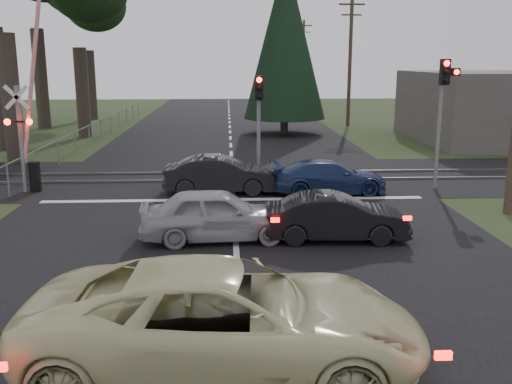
{
  "coord_description": "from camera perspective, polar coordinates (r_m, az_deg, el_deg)",
  "views": [
    {
      "loc": [
        -0.19,
        -10.72,
        4.67
      ],
      "look_at": [
        0.54,
        3.76,
        1.3
      ],
      "focal_mm": 40.0,
      "sensor_mm": 36.0,
      "label": 1
    }
  ],
  "objects": [
    {
      "name": "ground",
      "position": [
        11.69,
        -1.75,
        -10.45
      ],
      "size": [
        120.0,
        120.0,
        0.0
      ],
      "primitive_type": "plane",
      "color": "#273618",
      "rests_on": "ground"
    },
    {
      "name": "fence_left",
      "position": [
        34.4,
        -15.71,
        4.79
      ],
      "size": [
        0.1,
        36.0,
        1.2
      ],
      "primitive_type": null,
      "color": "slate",
      "rests_on": "ground"
    },
    {
      "name": "utility_pole_mid",
      "position": [
        41.64,
        9.39,
        12.99
      ],
      "size": [
        1.8,
        0.26,
        9.0
      ],
      "color": "#4C3D2D",
      "rests_on": "ground"
    },
    {
      "name": "rail_corridor",
      "position": [
        23.19,
        -2.37,
        1.47
      ],
      "size": [
        120.0,
        8.0,
        0.01
      ],
      "primitive_type": "cube",
      "color": "black",
      "rests_on": "ground"
    },
    {
      "name": "crossing_signal",
      "position": [
        21.85,
        -21.89,
        5.28
      ],
      "size": [
        1.62,
        0.38,
        6.96
      ],
      "color": "slate",
      "rests_on": "ground"
    },
    {
      "name": "traffic_signal_right",
      "position": [
        21.67,
        18.25,
        8.85
      ],
      "size": [
        0.68,
        0.48,
        4.7
      ],
      "color": "slate",
      "rests_on": "ground"
    },
    {
      "name": "cream_coupe",
      "position": [
        8.84,
        -3.07,
        -12.62
      ],
      "size": [
        6.17,
        3.1,
        1.67
      ],
      "primitive_type": "imported",
      "rotation": [
        0.0,
        0.0,
        1.52
      ],
      "color": "beige",
      "rests_on": "ground"
    },
    {
      "name": "rail_far",
      "position": [
        23.97,
        -2.39,
        1.96
      ],
      "size": [
        120.0,
        0.12,
        0.1
      ],
      "primitive_type": "cube",
      "color": "#59544C",
      "rests_on": "ground"
    },
    {
      "name": "traffic_signal_center",
      "position": [
        21.51,
        0.29,
        8.11
      ],
      "size": [
        0.32,
        0.48,
        4.1
      ],
      "color": "slate",
      "rests_on": "ground"
    },
    {
      "name": "blue_sedan",
      "position": [
        20.47,
        7.29,
        1.49
      ],
      "size": [
        4.19,
        1.91,
        1.19
      ],
      "primitive_type": "imported",
      "rotation": [
        0.0,
        0.0,
        1.63
      ],
      "color": "navy",
      "rests_on": "ground"
    },
    {
      "name": "road",
      "position": [
        21.24,
        -2.32,
        0.39
      ],
      "size": [
        14.0,
        100.0,
        0.01
      ],
      "primitive_type": "cube",
      "color": "black",
      "rests_on": "ground"
    },
    {
      "name": "rail_near",
      "position": [
        22.4,
        -2.35,
        1.17
      ],
      "size": [
        120.0,
        0.12,
        0.1
      ],
      "primitive_type": "cube",
      "color": "#59544C",
      "rests_on": "ground"
    },
    {
      "name": "dark_hatchback",
      "position": [
        15.17,
        8.02,
        -2.54
      ],
      "size": [
        3.79,
        1.47,
        1.23
      ],
      "primitive_type": "imported",
      "rotation": [
        0.0,
        0.0,
        1.53
      ],
      "color": "black",
      "rests_on": "ground"
    },
    {
      "name": "dark_car_far",
      "position": [
        20.4,
        -3.55,
        1.73
      ],
      "size": [
        4.04,
        1.5,
        1.32
      ],
      "primitive_type": "imported",
      "rotation": [
        0.0,
        0.0,
        1.54
      ],
      "color": "black",
      "rests_on": "ground"
    },
    {
      "name": "conifer_tree",
      "position": [
        36.93,
        2.94,
        15.11
      ],
      "size": [
        5.2,
        5.2,
        11.0
      ],
      "color": "#473D33",
      "rests_on": "ground"
    },
    {
      "name": "utility_pole_far",
      "position": [
        66.29,
        4.75,
        13.08
      ],
      "size": [
        1.8,
        0.26,
        9.0
      ],
      "color": "#4C3D2D",
      "rests_on": "ground"
    },
    {
      "name": "silver_car",
      "position": [
        15.05,
        -3.9,
        -2.28
      ],
      "size": [
        4.13,
        1.86,
        1.38
      ],
      "primitive_type": "imported",
      "rotation": [
        0.0,
        0.0,
        1.63
      ],
      "color": "#9A9DA2",
      "rests_on": "ground"
    },
    {
      "name": "stop_line",
      "position": [
        19.48,
        -2.26,
        -0.76
      ],
      "size": [
        13.0,
        0.35,
        0.0
      ],
      "primitive_type": "cube",
      "color": "silver",
      "rests_on": "ground"
    }
  ]
}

